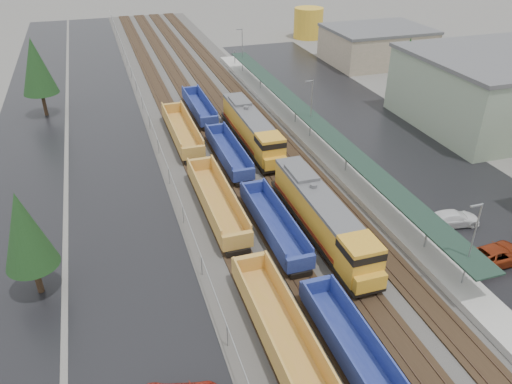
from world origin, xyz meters
TOP-DOWN VIEW (x-y plane):
  - ballast_strip at (0.00, 60.00)m, footprint 20.00×160.00m
  - trackbed at (-0.00, 60.00)m, footprint 14.60×160.00m
  - west_parking_lot at (-15.00, 60.00)m, footprint 10.00×160.00m
  - west_road at (-25.00, 60.00)m, footprint 9.00×160.00m
  - east_commuter_lot at (19.00, 50.00)m, footprint 16.00×100.00m
  - station_platform at (9.50, 50.01)m, footprint 3.00×80.00m
  - chainlink_fence at (-9.50, 58.44)m, footprint 0.08×160.04m
  - tree_west_near at (-22.00, 30.00)m, footprint 3.96×3.96m
  - tree_west_far at (-23.00, 70.00)m, footprint 4.84×4.84m
  - tree_east at (28.00, 58.00)m, footprint 4.40×4.40m
  - locomotive_lead at (2.00, 29.67)m, footprint 2.84×18.69m
  - locomotive_trail at (2.00, 50.67)m, footprint 2.84×18.69m
  - well_string_yellow at (-6.00, 18.86)m, footprint 2.78×88.67m
  - well_string_blue at (-2.00, 23.79)m, footprint 2.50×92.72m
  - storage_tank at (31.63, 102.47)m, footprint 6.49×6.49m
  - parked_car_east_b at (14.49, 22.01)m, footprint 2.96×5.91m
  - parked_car_east_c at (14.71, 27.96)m, footprint 2.74×5.26m

SIDE VIEW (x-z plane):
  - west_parking_lot at x=-15.00m, z-range 0.00..0.02m
  - west_road at x=-25.00m, z-range 0.00..0.02m
  - east_commuter_lot at x=19.00m, z-range 0.00..0.02m
  - ballast_strip at x=0.00m, z-range 0.00..0.08m
  - trackbed at x=0.00m, z-range 0.05..0.27m
  - parked_car_east_c at x=14.71m, z-range 0.00..1.46m
  - station_platform at x=9.50m, z-range -3.27..4.73m
  - parked_car_east_b at x=14.49m, z-range 0.00..1.61m
  - well_string_blue at x=-2.00m, z-range 0.01..2.23m
  - well_string_yellow at x=-6.00m, z-range -0.02..2.45m
  - chainlink_fence at x=-9.50m, z-range 0.60..2.62m
  - locomotive_lead at x=2.00m, z-range 0.16..4.39m
  - locomotive_trail at x=2.00m, z-range 0.16..4.39m
  - storage_tank at x=31.63m, z-range 0.00..6.49m
  - tree_west_near at x=-22.00m, z-range 1.32..10.32m
  - tree_east at x=28.00m, z-range 1.47..11.47m
  - tree_west_far at x=-23.00m, z-range 1.62..12.62m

